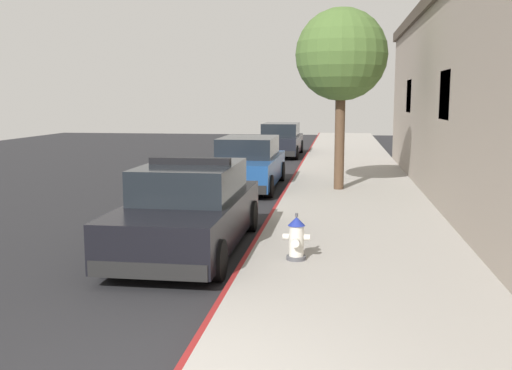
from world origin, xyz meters
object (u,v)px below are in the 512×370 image
at_px(police_cruiser, 190,210).
at_px(fire_hydrant, 296,238).
at_px(street_tree, 341,56).
at_px(parked_car_silver_ahead, 248,164).
at_px(parked_car_dark_far, 281,140).

xyz_separation_m(police_cruiser, fire_hydrant, (2.00, -0.97, -0.23)).
bearing_deg(fire_hydrant, street_tree, 85.04).
xyz_separation_m(parked_car_silver_ahead, street_tree, (2.78, -0.91, 3.18)).
distance_m(police_cruiser, parked_car_silver_ahead, 7.55).
bearing_deg(parked_car_dark_far, fire_hydrant, -83.51).
bearing_deg(street_tree, fire_hydrant, -94.96).
relative_size(police_cruiser, parked_car_dark_far, 1.00).
height_order(police_cruiser, street_tree, street_tree).
height_order(parked_car_silver_ahead, parked_car_dark_far, same).
bearing_deg(fire_hydrant, police_cruiser, 154.22).
relative_size(police_cruiser, street_tree, 0.95).
bearing_deg(street_tree, parked_car_dark_far, 104.00).
relative_size(parked_car_dark_far, street_tree, 0.95).
bearing_deg(parked_car_silver_ahead, parked_car_dark_far, 90.13).
xyz_separation_m(police_cruiser, street_tree, (2.66, 6.64, 3.17)).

